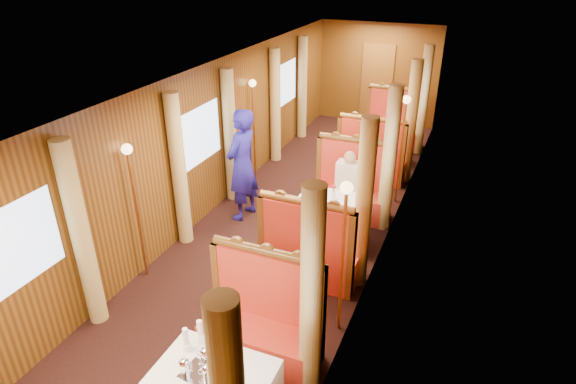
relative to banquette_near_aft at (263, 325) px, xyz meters
The scene contains 43 objects.
floor 2.63m from the banquette_near_aft, 106.79° to the left, with size 3.00×12.00×0.01m, color black, non-canonical shape.
ceiling 3.32m from the banquette_near_aft, 106.79° to the left, with size 3.00×12.00×0.01m, color silver, non-canonical shape.
wall_far 8.56m from the banquette_near_aft, 95.05° to the left, with size 3.00×2.50×0.01m, color brown, non-canonical shape.
wall_left 3.45m from the banquette_near_aft, 132.15° to the left, with size 12.00×2.50×0.01m, color brown, non-canonical shape.
wall_right 2.72m from the banquette_near_aft, 73.21° to the left, with size 12.00×2.50×0.01m, color brown, non-canonical shape.
doorway_far 8.51m from the banquette_near_aft, 95.07° to the left, with size 0.80×0.04×2.00m, color brown.
banquette_near_aft is the anchor object (origin of this frame).
table_mid 2.49m from the banquette_near_aft, 90.00° to the left, with size 1.05×0.72×0.75m, color white.
banquette_mid_fwd 1.47m from the banquette_near_aft, 90.00° to the left, with size 1.30×0.55×1.34m.
banquette_mid_aft 3.50m from the banquette_near_aft, 90.00° to the left, with size 1.30×0.55×1.34m.
table_far 5.99m from the banquette_near_aft, 90.00° to the left, with size 1.05×0.72×0.75m, color white.
banquette_far_fwd 4.97m from the banquette_near_aft, 90.00° to the left, with size 1.30×0.55×1.34m.
banquette_far_aft 7.00m from the banquette_near_aft, 90.00° to the left, with size 1.30×0.55×1.34m.
tea_tray 1.15m from the banquette_near_aft, 93.99° to the right, with size 0.34×0.26×0.01m, color silver.
teapot_left 1.21m from the banquette_near_aft, 100.52° to the right, with size 0.16×0.12×0.13m, color silver, non-canonical shape.
teapot_right 1.16m from the banquette_near_aft, 90.46° to the right, with size 0.14×0.11×0.12m, color silver, non-canonical shape.
teapot_back 1.04m from the banquette_near_aft, 95.92° to the right, with size 0.17×0.13×0.14m, color silver, non-canonical shape.
cup_inboard 1.05m from the banquette_near_aft, 111.13° to the right, with size 0.08×0.08×0.26m.
cup_outboard 0.91m from the banquette_near_aft, 110.44° to the right, with size 0.08×0.08×0.26m.
rose_vase_mid 2.51m from the banquette_near_aft, 89.81° to the left, with size 0.06×0.06×0.36m.
rose_vase_far 6.00m from the banquette_near_aft, 90.13° to the left, with size 0.06×0.06×0.36m.
window_left_near 2.66m from the banquette_near_aft, 155.59° to the right, with size 1.20×0.90×0.01m, color #98ADCC, non-canonical shape.
curtain_left_near_b 2.27m from the banquette_near_aft, behind, with size 0.22×0.22×2.35m, color tan.
window_right_near 1.62m from the banquette_near_aft, 54.07° to the right, with size 1.20×0.90×0.01m, color #98ADCC, non-canonical shape.
curtain_right_near_b 1.01m from the banquette_near_aft, 20.40° to the right, with size 0.22×0.22×2.35m, color tan.
window_left_mid 3.50m from the banquette_near_aft, 131.96° to the left, with size 1.20×0.90×0.01m, color #98ADCC, non-canonical shape.
curtain_left_mid_a 2.83m from the banquette_near_aft, 141.31° to the left, with size 0.22×0.22×2.35m, color tan.
curtain_left_mid_b 3.97m from the banquette_near_aft, 123.11° to the left, with size 0.22×0.22×2.35m, color tan.
window_right_mid 2.79m from the banquette_near_aft, 73.53° to the left, with size 1.20×0.90×0.01m, color #98ADCC, non-canonical shape.
curtain_right_mid_a 1.97m from the banquette_near_aft, 69.73° to the left, with size 0.22×0.22×2.35m, color tan.
curtain_right_mid_b 3.41m from the banquette_near_aft, 79.08° to the left, with size 0.22×0.22×2.35m, color tan.
window_left_far 6.47m from the banquette_near_aft, 110.47° to the left, with size 1.20×0.90×0.01m, color #98ADCC, non-canonical shape.
curtain_left_far_a 5.67m from the banquette_near_aft, 112.25° to the left, with size 0.22×0.22×2.35m, color tan.
curtain_left_far_b 7.13m from the banquette_near_aft, 107.48° to the left, with size 0.22×0.22×2.35m, color tan.
window_right_far 6.12m from the banquette_near_aft, 83.00° to the left, with size 1.20×0.90×0.01m, color #98ADCC, non-canonical shape.
curtain_right_far_a 5.30m from the banquette_near_aft, 83.10° to the left, with size 0.22×0.22×2.35m, color tan.
curtain_right_far_b 6.84m from the banquette_near_aft, 84.68° to the left, with size 0.22×0.22×2.35m, color tan.
sconce_left_fore 2.47m from the banquette_near_aft, 161.11° to the left, with size 0.14×0.14×1.95m.
sconce_right_fore 1.37m from the banquette_near_aft, 48.54° to the left, with size 0.14×0.14×1.95m.
sconce_left_aft 4.85m from the banquette_near_aft, 116.91° to the left, with size 0.14×0.14×1.95m.
sconce_right_aft 4.39m from the banquette_near_aft, 81.28° to the left, with size 0.14×0.14×1.95m.
steward 3.23m from the banquette_near_aft, 120.87° to the left, with size 0.69×0.45×1.88m, color navy.
passenger 3.30m from the banquette_near_aft, 90.00° to the left, with size 0.40×0.44×0.76m.
Camera 1 is at (2.53, -6.08, 4.08)m, focal length 30.00 mm.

